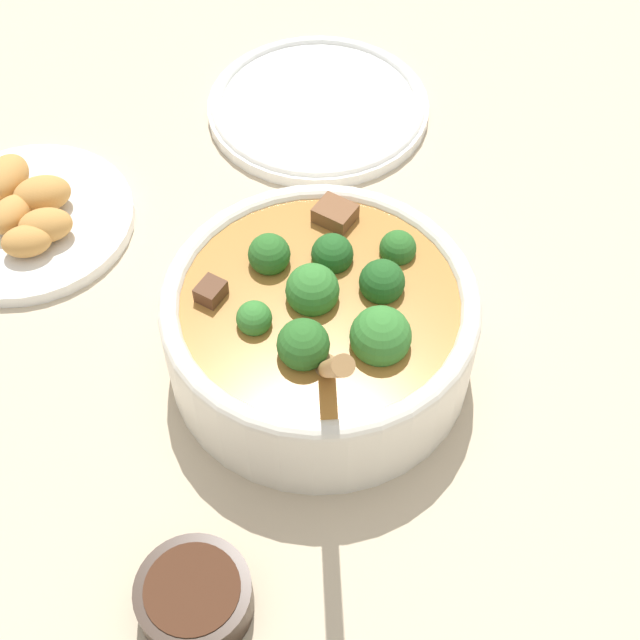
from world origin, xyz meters
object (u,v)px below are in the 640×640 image
object	(u,v)px
stew_bowl	(321,323)
food_plate	(27,215)
condiment_bowl	(194,596)
empty_plate	(318,105)

from	to	relation	value
stew_bowl	food_plate	bearing A→B (deg)	73.85
food_plate	condiment_bowl	bearing A→B (deg)	-139.24
food_plate	stew_bowl	bearing A→B (deg)	-106.15
empty_plate	food_plate	size ratio (longest dim) A/B	1.16
empty_plate	food_plate	world-z (taller)	food_plate
stew_bowl	empty_plate	bearing A→B (deg)	13.86
empty_plate	stew_bowl	bearing A→B (deg)	-166.14
food_plate	empty_plate	bearing A→B (deg)	-45.47
empty_plate	food_plate	bearing A→B (deg)	134.53
condiment_bowl	empty_plate	size ratio (longest dim) A/B	0.35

